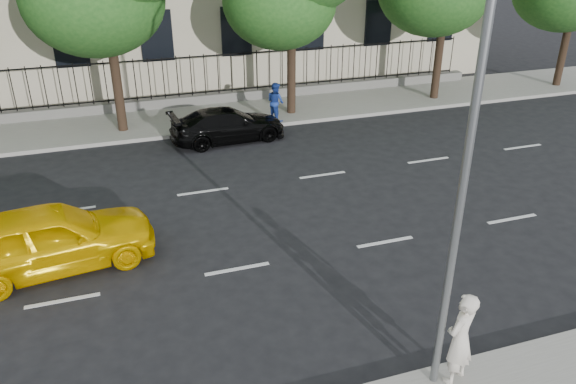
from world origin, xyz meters
name	(u,v)px	position (x,y,z in m)	size (l,w,h in m)	color
ground	(266,334)	(0.00, 0.00, 0.00)	(120.00, 120.00, 0.00)	black
far_sidewalk	(172,120)	(0.00, 14.00, 0.07)	(60.00, 4.00, 0.15)	gray
lane_markings	(218,225)	(0.00, 4.75, 0.01)	(49.60, 4.62, 0.01)	silver
iron_fence	(165,96)	(0.00, 15.70, 0.65)	(30.00, 0.50, 2.20)	slate
street_light	(452,106)	(2.50, -1.77, 5.15)	(0.25, 3.32, 8.05)	slate
yellow_taxi	(51,238)	(-4.17, 3.99, 0.82)	(1.94, 4.82, 1.64)	#F1BA00
black_sedan	(228,125)	(1.77, 11.12, 0.63)	(1.77, 4.35, 1.26)	black
woman_near	(460,339)	(2.85, -2.40, 1.08)	(0.68, 0.44, 1.85)	silver
pedestrian_far	(276,102)	(4.05, 12.40, 0.94)	(0.77, 0.60, 1.58)	navy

